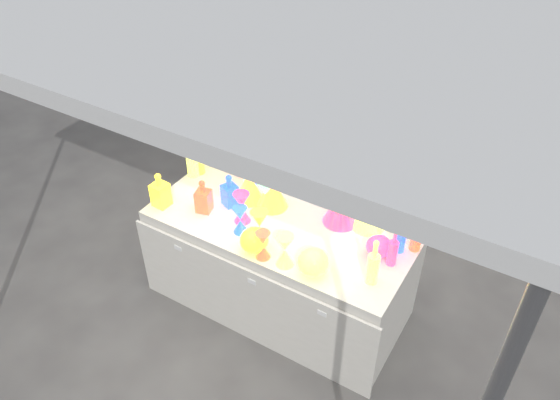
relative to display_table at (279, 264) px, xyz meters
The scene contains 30 objects.
ground 0.37m from the display_table, 90.00° to the left, with size 80.00×80.00×0.00m, color slate.
display_table is the anchor object (origin of this frame).
cardboard_box_closed 2.51m from the display_table, 90.14° to the left, with size 0.54×0.40×0.40m, color #AF864F.
cardboard_box_flat 2.99m from the display_table, 77.63° to the left, with size 0.63×0.45×0.05m, color #AF864F.
bottle_0 1.05m from the display_table, 157.08° to the left, with size 0.07×0.07×0.27m, color #E54815, non-canonical shape.
bottle_1 0.67m from the display_table, 152.29° to the left, with size 0.08×0.08×0.34m, color #17804B, non-canonical shape.
bottle_2 0.84m from the display_table, 145.63° to the left, with size 0.08×0.08×0.36m, color orange, non-canonical shape.
bottle_4 1.03m from the display_table, 169.40° to the left, with size 0.09×0.09×0.38m, color #135D7C, non-canonical shape.
bottle_5 0.77m from the display_table, 146.89° to the left, with size 0.09×0.09×0.42m, color #CE299C, non-canonical shape.
bottle_6 1.02m from the display_table, 166.01° to the left, with size 0.08×0.08×0.33m, color #E54815, non-canonical shape.
decanter_0 0.99m from the display_table, 163.33° to the right, with size 0.11×0.11×0.26m, color #E54815, non-canonical shape.
decanter_1 0.74m from the display_table, 165.15° to the right, with size 0.10×0.10×0.25m, color orange, non-canonical shape.
decanter_2 0.64m from the display_table, behind, with size 0.10×0.10×0.25m, color #17804B, non-canonical shape.
hourglass_0 0.58m from the display_table, 76.85° to the right, with size 0.10×0.10×0.20m, color orange, non-canonical shape.
hourglass_1 0.55m from the display_table, 157.72° to the right, with size 0.11×0.11×0.23m, color blue, non-canonical shape.
hourglass_2 0.62m from the display_table, 53.59° to the right, with size 0.11×0.11×0.22m, color #135D7C, non-canonical shape.
hourglass_3 0.52m from the display_table, 147.92° to the left, with size 0.10×0.10×0.19m, color #CE299C, non-canonical shape.
hourglass_4 0.53m from the display_table, 97.14° to the right, with size 0.12×0.12×0.23m, color #E54815, non-canonical shape.
hourglass_5 0.54m from the display_table, 132.64° to the right, with size 0.10×0.10×0.20m, color #17804B, non-canonical shape.
globe_0 0.54m from the display_table, 91.00° to the right, with size 0.18×0.18×0.15m, color #E54815, non-canonical shape.
globe_1 0.67m from the display_table, 34.56° to the right, with size 0.19×0.19×0.16m, color #135D7C, non-canonical shape.
globe_3 0.81m from the display_table, ahead, with size 0.16×0.16×0.13m, color blue, non-canonical shape.
lampshade_0 0.61m from the display_table, 158.56° to the left, with size 0.20×0.20×0.24m, color #E4FF35, non-canonical shape.
lampshade_1 0.55m from the display_table, 134.93° to the left, with size 0.22×0.22×0.26m, color #E4FF35, non-canonical shape.
lampshade_2 0.66m from the display_table, 35.93° to the left, with size 0.24×0.24×0.28m, color blue, non-canonical shape.
lampshade_3 0.78m from the display_table, 29.24° to the left, with size 0.22×0.22×0.26m, color #135D7C, non-canonical shape.
bottle_8 0.96m from the display_table, 12.66° to the left, with size 0.07×0.07×0.30m, color #17804B, non-canonical shape.
bottle_9 1.04m from the display_table, 15.56° to the left, with size 0.07×0.07×0.32m, color orange, non-canonical shape.
bottle_10 0.93m from the display_table, ahead, with size 0.06×0.06×0.27m, color blue, non-canonical shape.
bottle_11 0.93m from the display_table, 12.59° to the right, with size 0.07×0.07×0.32m, color #135D7C, non-canonical shape.
Camera 1 is at (1.45, -2.39, 3.12)m, focal length 35.00 mm.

